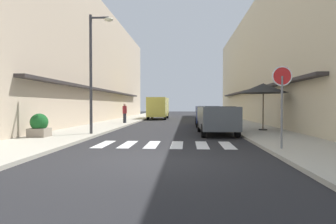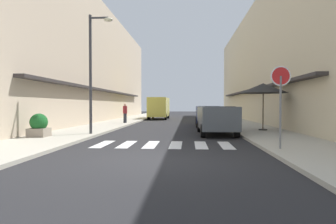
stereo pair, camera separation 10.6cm
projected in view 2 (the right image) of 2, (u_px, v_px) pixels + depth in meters
name	position (u px, v px, depth m)	size (l,w,h in m)	color
ground_plane	(177.00, 123.00, 25.72)	(96.38, 96.38, 0.00)	#232326
sidewalk_left	(120.00, 122.00, 26.05)	(3.08, 61.33, 0.12)	#ADA899
sidewalk_right	(236.00, 123.00, 25.38)	(3.08, 61.33, 0.12)	#ADA899
building_row_left	(79.00, 64.00, 27.39)	(5.50, 41.43, 10.61)	#C6B299
building_row_right	(281.00, 63.00, 26.18)	(5.50, 41.43, 10.35)	beige
crosswalk	(164.00, 145.00, 11.53)	(5.20, 2.20, 0.01)	silver
parked_car_near	(216.00, 117.00, 15.57)	(1.89, 4.51, 1.47)	#4C5156
parked_car_mid	(208.00, 114.00, 21.83)	(1.85, 4.28, 1.47)	navy
delivery_van	(159.00, 106.00, 32.83)	(2.04, 5.41, 2.37)	#D8CC4C
round_street_sign	(281.00, 85.00, 9.67)	(0.65, 0.07, 2.67)	slate
street_lamp	(94.00, 62.00, 14.72)	(1.19, 0.28, 5.83)	#38383D
cafe_umbrella	(263.00, 88.00, 16.87)	(2.68, 2.68, 2.64)	#262626
planter_corner	(39.00, 126.00, 13.39)	(0.80, 0.80, 1.04)	gray
pedestrian_walking_near	(125.00, 113.00, 23.90)	(0.34, 0.34, 1.55)	#282B33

